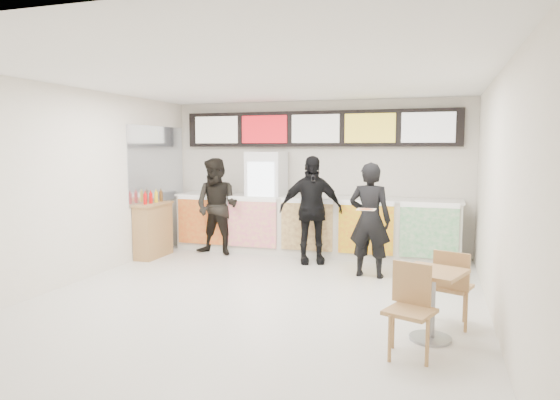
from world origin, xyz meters
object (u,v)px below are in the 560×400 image
at_px(drinks_fridge, 266,202).
at_px(customer_main, 370,220).
at_px(customer_mid, 311,210).
at_px(customer_left, 217,207).
at_px(condiment_ledge, 153,230).
at_px(cafe_table, 432,292).
at_px(service_counter, 311,226).

height_order(drinks_fridge, customer_main, drinks_fridge).
relative_size(drinks_fridge, customer_mid, 1.03).
height_order(customer_main, customer_left, customer_left).
xyz_separation_m(customer_main, condiment_ledge, (-4.12, 0.22, -0.40)).
relative_size(customer_main, condiment_ledge, 1.50).
xyz_separation_m(drinks_fridge, cafe_table, (3.23, -3.85, -0.47)).
distance_m(customer_main, customer_left, 3.16).
xyz_separation_m(customer_main, cafe_table, (1.00, -2.50, -0.39)).
height_order(cafe_table, condiment_ledge, condiment_ledge).
bearing_deg(cafe_table, condiment_ledge, 172.59).
bearing_deg(drinks_fridge, customer_left, -145.80).
bearing_deg(customer_main, service_counter, -40.65).
bearing_deg(condiment_ledge, service_counter, 21.75).
bearing_deg(customer_left, drinks_fridge, 39.46).
bearing_deg(customer_mid, customer_left, 153.75).
bearing_deg(service_counter, customer_main, -45.98).
distance_m(drinks_fridge, customer_mid, 1.30).
bearing_deg(cafe_table, service_counter, 141.43).
xyz_separation_m(service_counter, drinks_fridge, (-0.93, 0.02, 0.43)).
relative_size(service_counter, customer_left, 2.96).
bearing_deg(condiment_ledge, customer_mid, 8.50).
xyz_separation_m(service_counter, condiment_ledge, (-2.82, -1.12, -0.04)).
relative_size(service_counter, drinks_fridge, 2.78).
bearing_deg(condiment_ledge, customer_left, 28.72).
height_order(service_counter, cafe_table, service_counter).
distance_m(cafe_table, condiment_ledge, 5.79).
bearing_deg(cafe_table, drinks_fridge, 150.51).
bearing_deg(customer_mid, condiment_ledge, 166.36).
distance_m(customer_mid, cafe_table, 3.84).
bearing_deg(customer_main, customer_left, -9.35).
bearing_deg(customer_main, condiment_ledge, 2.30).
height_order(customer_left, cafe_table, customer_left).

